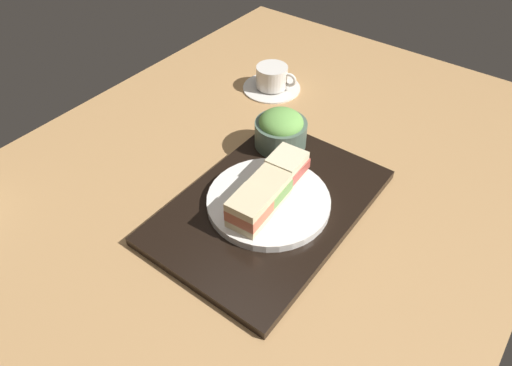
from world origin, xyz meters
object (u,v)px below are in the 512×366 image
Objects in this scene: sandwich_near at (249,210)px; coffee_cup at (272,80)px; sandwich_plate at (269,201)px; salad_bowl at (281,129)px; sandwich_far at (287,167)px; sandwich_middle at (269,188)px.

coffee_cup is (41.63, 24.80, -3.50)cm from sandwich_near.
sandwich_plate is 42.60cm from coffee_cup.
sandwich_far is at bearing -140.24° from salad_bowl.
salad_bowl is (15.89, 8.40, -0.21)cm from sandwich_middle.
sandwich_near is at bearing -158.08° from salad_bowl.
sandwich_plate is at bearing -174.50° from sandwich_far.
coffee_cup is (19.19, 15.77, -3.06)cm from salad_bowl.
sandwich_far is (13.10, 1.26, -0.10)cm from sandwich_near.
sandwich_plate is 1.56× the size of coffee_cup.
sandwich_middle is 6.58cm from sandwich_far.
sandwich_middle is at bearing -174.50° from sandwich_far.
sandwich_plate is 3.26× the size of sandwich_near.
sandwich_near is at bearing -149.22° from coffee_cup.
sandwich_middle is at bearing 5.50° from sandwich_near.
coffee_cup is (28.53, 23.54, -3.41)cm from sandwich_far.
sandwich_middle is 42.73cm from coffee_cup.
sandwich_far reaches higher than sandwich_plate.
sandwich_middle is at bearing -145.44° from coffee_cup.
sandwich_far is (6.55, 0.63, 3.39)cm from sandwich_plate.
sandwich_near is 13.17cm from sandwich_far.
sandwich_far is 0.51× the size of coffee_cup.
sandwich_far is at bearing 5.50° from sandwich_near.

